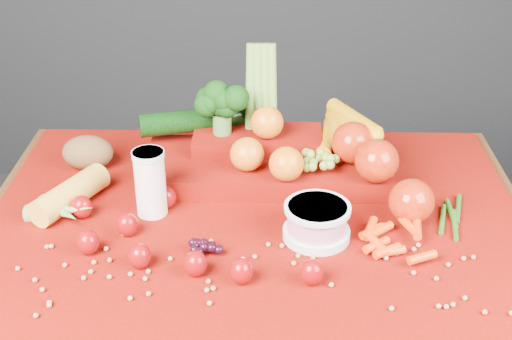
{
  "coord_description": "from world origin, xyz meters",
  "views": [
    {
      "loc": [
        0.03,
        -1.19,
        1.52
      ],
      "look_at": [
        0.0,
        0.02,
        0.85
      ],
      "focal_mm": 50.0,
      "sensor_mm": 36.0,
      "label": 1
    }
  ],
  "objects_px": {
    "yogurt_bowl": "(317,221)",
    "milk_glass": "(150,181)",
    "table": "(256,258)",
    "produce_mound": "(284,152)"
  },
  "relations": [
    {
      "from": "milk_glass",
      "to": "yogurt_bowl",
      "type": "bearing_deg",
      "value": -13.96
    },
    {
      "from": "milk_glass",
      "to": "produce_mound",
      "type": "bearing_deg",
      "value": 29.79
    },
    {
      "from": "table",
      "to": "yogurt_bowl",
      "type": "xyz_separation_m",
      "value": [
        0.12,
        -0.08,
        0.14
      ]
    },
    {
      "from": "yogurt_bowl",
      "to": "milk_glass",
      "type": "bearing_deg",
      "value": 166.04
    },
    {
      "from": "table",
      "to": "yogurt_bowl",
      "type": "distance_m",
      "value": 0.2
    },
    {
      "from": "table",
      "to": "produce_mound",
      "type": "xyz_separation_m",
      "value": [
        0.06,
        0.15,
        0.17
      ]
    },
    {
      "from": "table",
      "to": "produce_mound",
      "type": "distance_m",
      "value": 0.23
    },
    {
      "from": "table",
      "to": "milk_glass",
      "type": "height_order",
      "value": "milk_glass"
    },
    {
      "from": "milk_glass",
      "to": "yogurt_bowl",
      "type": "xyz_separation_m",
      "value": [
        0.32,
        -0.08,
        -0.04
      ]
    },
    {
      "from": "table",
      "to": "milk_glass",
      "type": "bearing_deg",
      "value": -179.97
    }
  ]
}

